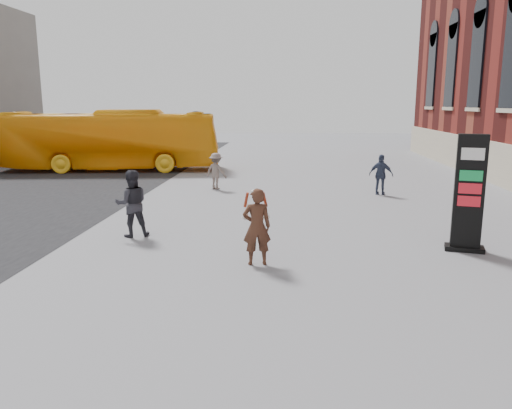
# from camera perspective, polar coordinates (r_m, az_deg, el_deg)

# --- Properties ---
(ground) EXTENTS (100.00, 100.00, 0.00)m
(ground) POSITION_cam_1_polar(r_m,az_deg,el_deg) (10.24, 0.38, -8.16)
(ground) COLOR #9E9EA3
(info_pylon) EXTENTS (0.97, 0.65, 2.76)m
(info_pylon) POSITION_cam_1_polar(r_m,az_deg,el_deg) (12.65, 23.16, 1.15)
(info_pylon) COLOR black
(info_pylon) RESTS_ON ground
(woman) EXTENTS (0.71, 0.67, 1.68)m
(woman) POSITION_cam_1_polar(r_m,az_deg,el_deg) (10.72, 0.08, -2.44)
(woman) COLOR #3E2418
(woman) RESTS_ON ground
(bus) EXTENTS (11.47, 3.96, 3.13)m
(bus) POSITION_cam_1_polar(r_m,az_deg,el_deg) (27.15, -16.38, 7.06)
(bus) COLOR #FAAF15
(bus) RESTS_ON road
(pedestrian_a) EXTENTS (1.04, 0.94, 1.76)m
(pedestrian_a) POSITION_cam_1_polar(r_m,az_deg,el_deg) (13.39, -14.01, 0.10)
(pedestrian_a) COLOR #2A2930
(pedestrian_a) RESTS_ON ground
(pedestrian_b) EXTENTS (1.10, 0.93, 1.48)m
(pedestrian_b) POSITION_cam_1_polar(r_m,az_deg,el_deg) (20.37, -4.58, 3.82)
(pedestrian_b) COLOR slate
(pedestrian_b) RESTS_ON ground
(pedestrian_c) EXTENTS (0.98, 0.66, 1.54)m
(pedestrian_c) POSITION_cam_1_polar(r_m,az_deg,el_deg) (19.64, 14.10, 3.32)
(pedestrian_c) COLOR #343D56
(pedestrian_c) RESTS_ON ground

